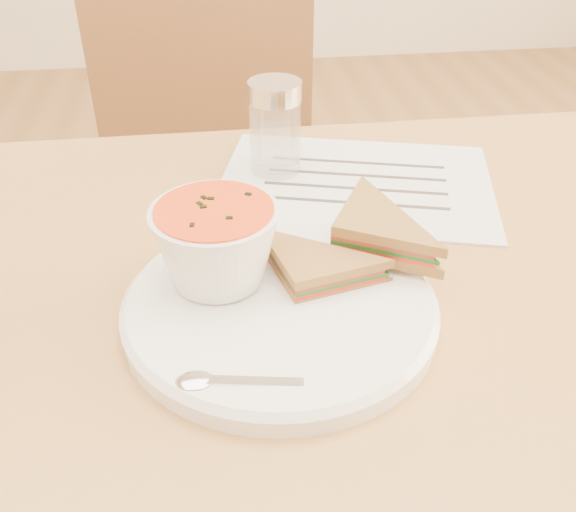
{
  "coord_description": "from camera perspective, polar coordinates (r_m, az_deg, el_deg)",
  "views": [
    {
      "loc": [
        -0.08,
        -0.51,
        1.13
      ],
      "look_at": [
        -0.01,
        -0.05,
        0.8
      ],
      "focal_mm": 40.0,
      "sensor_mm": 36.0,
      "label": 1
    }
  ],
  "objects": [
    {
      "name": "plate",
      "position": [
        0.58,
        -0.72,
        -4.6
      ],
      "size": [
        0.34,
        0.34,
        0.02
      ],
      "primitive_type": null,
      "rotation": [
        0.0,
        0.0,
        0.22
      ],
      "color": "white",
      "rests_on": "dining_table"
    },
    {
      "name": "sandwich_half_a",
      "position": [
        0.56,
        0.64,
        -3.64
      ],
      "size": [
        0.12,
        0.12,
        0.03
      ],
      "primitive_type": null,
      "rotation": [
        0.0,
        0.0,
        0.23
      ],
      "color": "olive",
      "rests_on": "plate"
    },
    {
      "name": "condiment_shaker",
      "position": [
        0.8,
        -1.15,
        11.26
      ],
      "size": [
        0.07,
        0.07,
        0.12
      ],
      "primitive_type": null,
      "rotation": [
        0.0,
        0.0,
        0.15
      ],
      "color": "silver",
      "rests_on": "dining_table"
    },
    {
      "name": "spoon",
      "position": [
        0.5,
        -2.92,
        -11.18
      ],
      "size": [
        0.16,
        0.05,
        0.01
      ],
      "primitive_type": null,
      "rotation": [
        0.0,
        0.0,
        -0.15
      ],
      "color": "silver",
      "rests_on": "plate"
    },
    {
      "name": "paper_menu",
      "position": [
        0.8,
        6.03,
        6.51
      ],
      "size": [
        0.38,
        0.32,
        0.0
      ],
      "primitive_type": null,
      "rotation": [
        0.0,
        0.0,
        -0.27
      ],
      "color": "silver",
      "rests_on": "dining_table"
    },
    {
      "name": "chair_far",
      "position": [
        1.19,
        -6.73,
        0.02
      ],
      "size": [
        0.42,
        0.42,
        0.91
      ],
      "primitive_type": null,
      "rotation": [
        0.0,
        0.0,
        3.1
      ],
      "color": "brown",
      "rests_on": "floor"
    },
    {
      "name": "dining_table",
      "position": [
        0.91,
        0.57,
        -20.6
      ],
      "size": [
        1.0,
        0.7,
        0.75
      ],
      "primitive_type": null,
      "color": "#A26832",
      "rests_on": "floor"
    },
    {
      "name": "soup_bowl",
      "position": [
        0.58,
        -6.35,
        0.67
      ],
      "size": [
        0.13,
        0.13,
        0.08
      ],
      "primitive_type": null,
      "rotation": [
        0.0,
        0.0,
        -0.13
      ],
      "color": "white",
      "rests_on": "plate"
    },
    {
      "name": "sandwich_half_b",
      "position": [
        0.6,
        3.78,
        1.29
      ],
      "size": [
        0.15,
        0.15,
        0.03
      ],
      "primitive_type": null,
      "rotation": [
        0.0,
        0.0,
        -0.5
      ],
      "color": "olive",
      "rests_on": "plate"
    }
  ]
}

